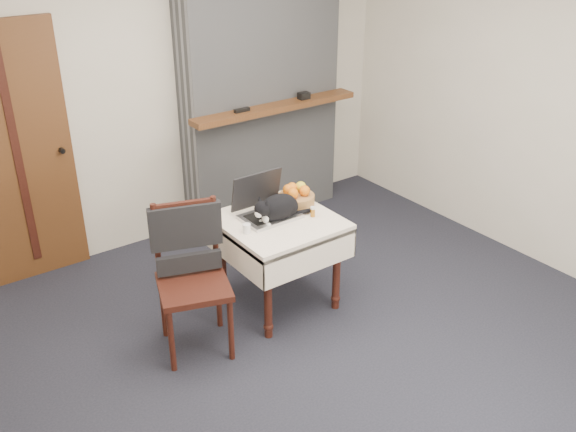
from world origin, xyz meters
The scene contains 12 objects.
ground centered at (0.00, 0.00, 0.00)m, with size 4.50×4.50×0.00m, color black.
room_shell centered at (0.00, 0.46, 1.76)m, with size 4.52×4.01×2.61m.
door centered at (-1.20, 1.97, 1.00)m, with size 0.82×0.10×2.00m.
chimney centered at (0.90, 1.85, 1.30)m, with size 1.62×0.48×2.60m.
side_table centered at (0.13, 0.49, 0.59)m, with size 0.78×0.78×0.70m.
laptop centered at (0.09, 0.61, 0.77)m, with size 0.40×0.34×0.30m.
cat centered at (0.13, 0.48, 0.79)m, with size 0.46×0.23×0.22m.
cream_jar centered at (-0.16, 0.45, 0.73)m, with size 0.06×0.06×0.06m, color white.
pill_bottle centered at (0.35, 0.38, 0.74)m, with size 0.04×0.04×0.08m.
fruit_basket centered at (0.38, 0.62, 0.76)m, with size 0.27×0.27×0.15m.
desk_clutter centered at (0.28, 0.54, 0.70)m, with size 0.13×0.01×0.01m, color black.
chair centered at (-0.59, 0.47, 0.64)m, with size 0.57×0.57×1.01m.
Camera 1 is at (-2.18, -2.82, 2.73)m, focal length 40.00 mm.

